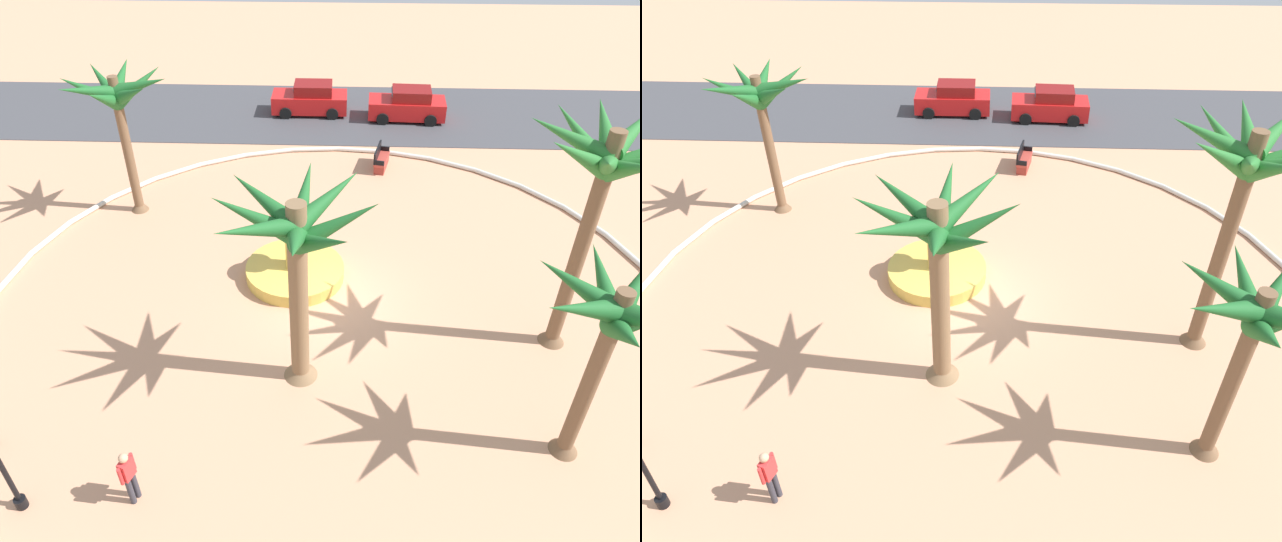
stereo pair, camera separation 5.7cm
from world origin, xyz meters
The scene contains 12 objects.
ground_plane centered at (0.00, 0.00, 0.00)m, with size 80.00×80.00×0.00m, color tan.
plaza_curb centered at (0.00, 0.00, 0.10)m, with size 22.85×22.85×0.20m, color silver.
street_asphalt centered at (0.00, 15.83, 0.01)m, with size 48.00×8.00×0.03m, color #424247.
fountain centered at (-1.31, 1.38, 0.30)m, with size 3.43×3.43×2.02m.
palm_tree_near_fountain centered at (-0.83, -3.23, 4.54)m, with size 4.27×4.41×6.03m.
palm_tree_by_curb centered at (6.81, -1.53, 5.75)m, with size 4.10×4.18×7.21m.
palm_tree_mid_plaza centered at (-8.00, 5.54, 4.65)m, with size 4.04×3.99×5.81m.
palm_tree_far_side centered at (6.08, -5.54, 4.31)m, with size 3.69×3.64×5.52m.
bench_west centered at (2.03, 9.66, 0.35)m, with size 0.82×1.67×1.00m.
person_cyclist_helmet centered at (-4.45, -7.34, 0.96)m, with size 0.30×0.50×1.71m.
parked_car_leftmost centered at (-1.53, 15.83, 0.78)m, with size 4.00×1.92×1.67m.
parked_car_second centered at (3.62, 15.23, 0.78)m, with size 4.07×2.05×1.67m.
Camera 2 is at (0.29, -15.06, 12.89)m, focal length 33.37 mm.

